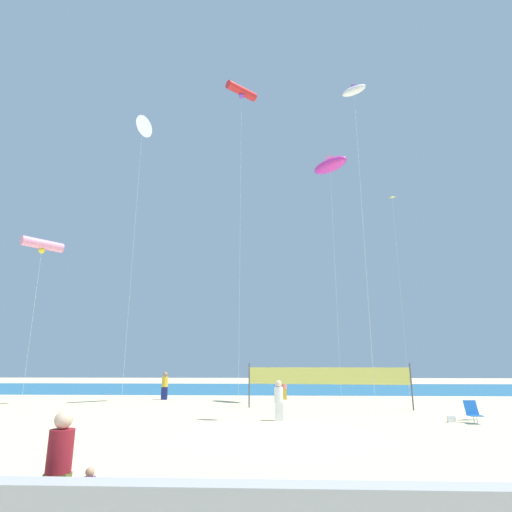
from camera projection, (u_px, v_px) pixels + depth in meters
ground_plane at (274, 434)px, 14.47m from camera, size 120.00×120.00×0.00m
ocean_band at (275, 388)px, 41.74m from camera, size 120.00×20.00×0.01m
mother_figure at (59, 463)px, 6.38m from camera, size 0.38×0.38×1.65m
toddler_figure at (88, 495)px, 6.30m from camera, size 0.19×0.19×0.83m
beachgoer_coral_shirt at (284, 387)px, 28.68m from camera, size 0.36×0.36×1.56m
beachgoer_mustard_shirt at (165, 385)px, 28.62m from camera, size 0.42×0.42×1.83m
beachgoer_white_shirt at (279, 399)px, 18.07m from camera, size 0.38×0.38×1.67m
folding_beach_chair at (473, 411)px, 17.20m from camera, size 0.52×0.65×0.89m
volleyball_net at (327, 377)px, 22.96m from camera, size 8.79×1.24×2.40m
beach_handbag at (451, 419)px, 17.40m from camera, size 0.32×0.16×0.25m
kite_magenta_inflatable at (330, 165)px, 29.65m from camera, size 2.67×2.58×16.82m
kite_red_tube at (242, 92)px, 30.67m from camera, size 2.25×2.12×22.18m
kite_yellow_diamond at (393, 205)px, 34.80m from camera, size 0.64×0.64×16.11m
kite_white_inflatable at (354, 92)px, 20.89m from camera, size 1.35×0.72×16.02m
kite_white_delta at (143, 127)px, 28.54m from camera, size 0.97×1.51×18.89m
kite_pink_tube at (42, 245)px, 25.23m from camera, size 1.95×2.24×9.68m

